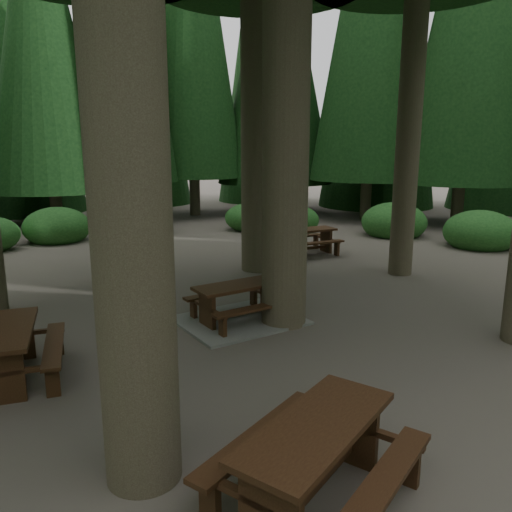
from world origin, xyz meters
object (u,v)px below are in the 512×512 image
picnic_table_a (239,309)px  picnic_table_e (316,451)px  picnic_table_d (306,237)px  picnic_table_b (8,346)px

picnic_table_a → picnic_table_e: picnic_table_e is taller
picnic_table_e → picnic_table_d: bearing=30.2°
picnic_table_a → picnic_table_d: 6.45m
picnic_table_a → picnic_table_e: bearing=-113.0°
picnic_table_a → picnic_table_d: size_ratio=1.24×
picnic_table_b → picnic_table_d: size_ratio=1.06×
picnic_table_d → picnic_table_e: (-6.15, -9.38, 0.03)m
picnic_table_a → picnic_table_b: (-4.01, -0.64, 0.27)m
picnic_table_a → picnic_table_d: bearing=40.0°
picnic_table_a → picnic_table_b: picnic_table_b is taller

